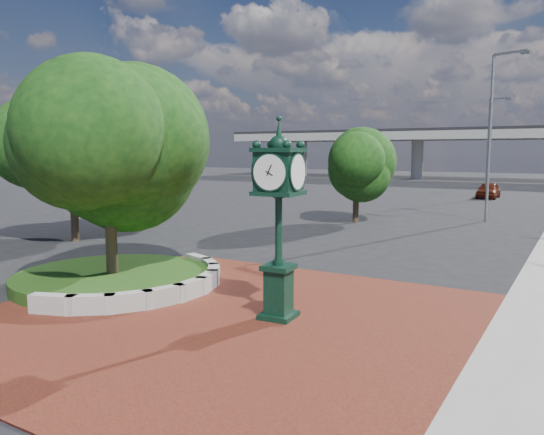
{
  "coord_description": "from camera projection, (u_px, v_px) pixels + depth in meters",
  "views": [
    {
      "loc": [
        7.87,
        -11.57,
        4.25
      ],
      "look_at": [
        0.04,
        1.5,
        2.33
      ],
      "focal_mm": 35.0,
      "sensor_mm": 36.0,
      "label": 1
    }
  ],
  "objects": [
    {
      "name": "ground",
      "position": [
        242.0,
        308.0,
        14.39
      ],
      "size": [
        200.0,
        200.0,
        0.0
      ],
      "primitive_type": "plane",
      "color": "black",
      "rests_on": "ground"
    },
    {
      "name": "plaza",
      "position": [
        221.0,
        317.0,
        13.54
      ],
      "size": [
        12.0,
        12.0,
        0.04
      ],
      "primitive_type": "cube",
      "color": "maroon",
      "rests_on": "ground"
    },
    {
      "name": "planter_wall",
      "position": [
        167.0,
        286.0,
        15.74
      ],
      "size": [
        2.96,
        6.77,
        0.54
      ],
      "color": "#9E9B93",
      "rests_on": "ground"
    },
    {
      "name": "grass_bed",
      "position": [
        113.0,
        279.0,
        16.92
      ],
      "size": [
        6.1,
        6.1,
        0.4
      ],
      "primitive_type": "cylinder",
      "color": "#214513",
      "rests_on": "ground"
    },
    {
      "name": "overpass",
      "position": [
        525.0,
        134.0,
        73.27
      ],
      "size": [
        90.0,
        12.0,
        7.5
      ],
      "color": "#9E9B93",
      "rests_on": "ground"
    },
    {
      "name": "tree_planter",
      "position": [
        109.0,
        168.0,
        16.48
      ],
      "size": [
        5.2,
        5.2,
        6.33
      ],
      "color": "#38281C",
      "rests_on": "ground"
    },
    {
      "name": "tree_northwest",
      "position": [
        72.0,
        154.0,
        24.76
      ],
      "size": [
        5.6,
        5.6,
        6.93
      ],
      "color": "#38281C",
      "rests_on": "ground"
    },
    {
      "name": "tree_street",
      "position": [
        357.0,
        168.0,
        31.35
      ],
      "size": [
        4.4,
        4.4,
        5.45
      ],
      "color": "#38281C",
      "rests_on": "ground"
    },
    {
      "name": "post_clock",
      "position": [
        279.0,
        212.0,
        13.12
      ],
      "size": [
        1.12,
        1.12,
        5.01
      ],
      "color": "black",
      "rests_on": "ground"
    },
    {
      "name": "parked_car",
      "position": [
        488.0,
        190.0,
        48.04
      ],
      "size": [
        1.74,
        4.25,
        1.45
      ],
      "primitive_type": "imported",
      "rotation": [
        0.0,
        0.0,
        0.01
      ],
      "color": "#4C180A",
      "rests_on": "ground"
    },
    {
      "name": "street_lamp_near",
      "position": [
        494.0,
        124.0,
        31.36
      ],
      "size": [
        2.16,
        0.89,
        9.92
      ],
      "color": "slate",
      "rests_on": "ground"
    },
    {
      "name": "street_lamp_far",
      "position": [
        491.0,
        140.0,
        46.86
      ],
      "size": [
        1.93,
        0.77,
        8.85
      ],
      "color": "slate",
      "rests_on": "ground"
    }
  ]
}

